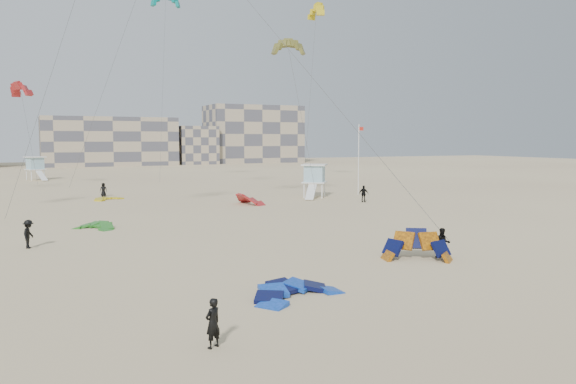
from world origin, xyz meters
name	(u,v)px	position (x,y,z in m)	size (l,w,h in m)	color
ground	(294,315)	(0.00, 0.00, 0.00)	(320.00, 320.00, 0.00)	beige
kite_ground_blue	(296,297)	(1.09, 2.14, 0.00)	(3.79, 3.90, 0.92)	blue
kite_ground_orange	(417,260)	(10.13, 5.82, 0.00)	(3.77, 2.65, 2.64)	orange
kite_ground_green	(95,229)	(-4.55, 24.34, 0.00)	(2.95, 3.06, 0.85)	#328324
kite_ground_red_far	(250,204)	(11.35, 34.19, 0.00)	(3.59, 3.38, 1.73)	red
kite_ground_yellow	(108,200)	(-1.11, 44.47, 0.00)	(3.03, 3.18, 0.40)	#E9B10C
kitesurfer_main	(213,323)	(-3.74, -1.95, 0.79)	(0.58, 0.38, 1.59)	black
kitesurfer_b	(443,243)	(11.70, 5.61, 0.83)	(0.81, 0.63, 1.66)	black
kitesurfer_c	(29,234)	(-8.91, 18.22, 0.86)	(1.11, 0.64, 1.72)	black
kitesurfer_d	(364,194)	(22.73, 30.86, 0.88)	(1.03, 0.43, 1.76)	black
kitesurfer_e	(103,190)	(-1.09, 48.29, 0.79)	(0.77, 0.50, 1.57)	black
kitesurfer_f	(307,178)	(28.58, 55.64, 0.81)	(1.51, 0.48, 1.63)	black
kite_fly_olive	(288,48)	(15.96, 34.86, 15.82)	(4.18, 5.18, 16.23)	olive
kite_fly_yellow	(316,12)	(29.59, 54.73, 24.70)	(4.32, 4.10, 24.95)	#E9B10C
kite_fly_teal_b	(166,1)	(9.63, 62.16, 25.87)	(5.27, 10.31, 26.20)	#00998C
kite_fly_red	(21,91)	(-9.27, 63.48, 12.86)	(5.17, 9.51, 13.52)	red
lifeguard_tower_near	(315,181)	(20.39, 37.41, 1.85)	(3.70, 5.63, 3.74)	white
lifeguard_tower_far	(35,168)	(-7.76, 80.18, 1.87)	(3.43, 5.60, 3.78)	white
flagpole	(359,158)	(26.32, 37.67, 4.33)	(0.67, 0.10, 8.26)	white
condo_mid	(109,141)	(10.00, 130.00, 6.00)	(32.00, 16.00, 12.00)	tan
condo_east	(253,134)	(50.00, 132.00, 8.00)	(26.00, 14.00, 16.00)	tan
condo_fill_right	(196,145)	(32.00, 128.00, 5.00)	(10.00, 10.00, 10.00)	tan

